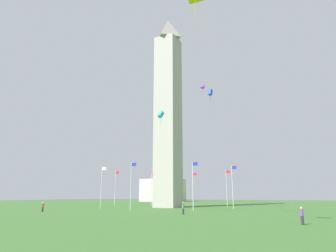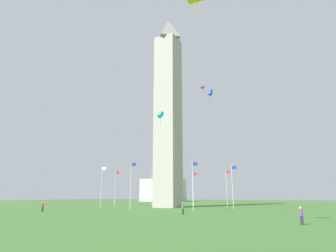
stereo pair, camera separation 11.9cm
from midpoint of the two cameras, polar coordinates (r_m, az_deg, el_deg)
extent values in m
plane|color=#3D6B2D|center=(71.02, 0.05, -15.24)|extent=(260.00, 260.00, 0.00)
cube|color=#A8A399|center=(73.32, 0.05, 1.48)|extent=(5.28, 5.28, 42.23)
pyramid|color=gray|center=(82.68, 0.04, 17.79)|extent=(5.28, 5.28, 5.76)
cylinder|color=silver|center=(65.39, 12.20, -11.24)|extent=(0.14, 0.14, 8.90)
cube|color=#1E2D99|center=(65.48, 12.50, -7.72)|extent=(1.00, 0.03, 0.64)
cylinder|color=silver|center=(76.96, 11.14, -11.52)|extent=(0.14, 0.14, 8.90)
cube|color=red|center=(77.00, 11.40, -8.53)|extent=(1.00, 0.03, 0.64)
cylinder|color=silver|center=(84.78, 4.90, -11.84)|extent=(0.14, 0.14, 8.90)
cube|color=red|center=(84.75, 5.19, -9.12)|extent=(1.00, 0.03, 0.64)
cylinder|color=silver|center=(85.62, -3.09, -11.88)|extent=(0.14, 0.14, 8.90)
cube|color=red|center=(85.52, -2.74, -9.19)|extent=(1.00, 0.03, 0.64)
cylinder|color=silver|center=(79.16, -9.98, -11.61)|extent=(0.14, 0.14, 8.90)
cube|color=red|center=(79.02, -9.54, -8.71)|extent=(1.00, 0.03, 0.64)
cylinder|color=silver|center=(67.97, -12.52, -11.28)|extent=(0.14, 0.14, 8.90)
cube|color=white|center=(67.84, -11.99, -7.92)|extent=(1.00, 0.03, 0.64)
cylinder|color=silver|center=(57.92, -7.04, -11.23)|extent=(0.14, 0.14, 8.90)
cube|color=#1E2D99|center=(57.87, -6.48, -7.28)|extent=(1.00, 0.03, 0.64)
cylinder|color=silver|center=(56.68, 4.79, -11.25)|extent=(0.14, 0.14, 8.90)
cube|color=#1E2D99|center=(56.73, 5.23, -7.19)|extent=(1.00, 0.03, 0.64)
cylinder|color=#2D2D38|center=(32.06, 24.18, -16.07)|extent=(0.29, 0.29, 0.80)
cylinder|color=purple|center=(32.02, 24.06, -14.82)|extent=(0.32, 0.32, 0.60)
sphere|color=beige|center=(32.00, 23.99, -14.07)|extent=(0.24, 0.24, 0.24)
cylinder|color=#2D2D38|center=(45.19, 2.92, -15.96)|extent=(0.29, 0.29, 0.80)
cylinder|color=#388C47|center=(45.15, 2.91, -14.99)|extent=(0.32, 0.32, 0.73)
sphere|color=tan|center=(45.14, 2.90, -14.38)|extent=(0.24, 0.24, 0.24)
cylinder|color=#2D2D38|center=(56.44, -22.72, -14.42)|extent=(0.29, 0.29, 0.80)
cylinder|color=red|center=(56.42, -22.66, -13.73)|extent=(0.32, 0.32, 0.57)
sphere|color=beige|center=(56.41, -22.62, -13.32)|extent=(0.24, 0.24, 0.24)
cylinder|color=#A4921C|center=(28.06, 5.19, 21.51)|extent=(0.04, 0.04, 1.90)
cube|color=blue|center=(65.74, 8.08, 6.37)|extent=(0.95, 1.15, 1.40)
cylinder|color=#233C9D|center=(65.38, 8.12, 5.45)|extent=(0.04, 0.04, 1.68)
cube|color=#33C6D1|center=(46.09, -1.35, 2.20)|extent=(0.74, 1.14, 1.14)
cylinder|color=teal|center=(45.86, -1.36, 1.12)|extent=(0.04, 0.04, 1.35)
cone|color=purple|center=(60.71, 6.69, 7.42)|extent=(1.39, 1.45, 1.17)
cylinder|color=#67278E|center=(60.46, 6.71, 6.77)|extent=(0.04, 0.04, 1.10)
cube|color=beige|center=(142.33, -0.92, -12.11)|extent=(18.68, 11.39, 10.16)
camera|label=1|loc=(0.06, -89.95, -0.01)|focal=32.05mm
camera|label=2|loc=(0.06, 90.05, 0.01)|focal=32.05mm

